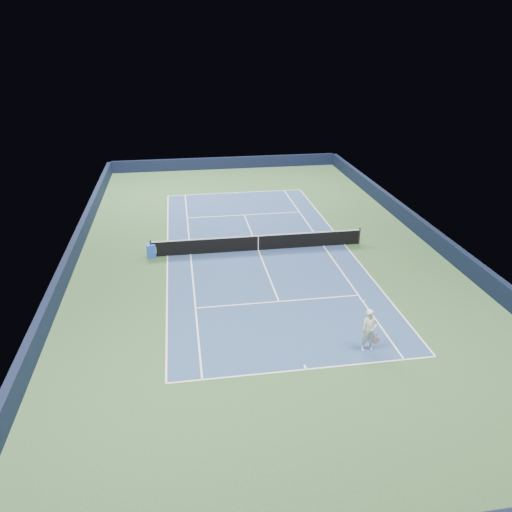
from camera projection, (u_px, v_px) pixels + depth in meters
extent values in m
plane|color=#2D4E2A|center=(258.00, 250.00, 30.45)|extent=(40.00, 40.00, 0.00)
cube|color=black|center=(225.00, 163.00, 48.04)|extent=(22.00, 0.35, 1.10)
cube|color=black|center=(426.00, 232.00, 31.75)|extent=(0.35, 40.00, 1.10)
cube|color=black|center=(73.00, 253.00, 28.68)|extent=(0.35, 40.00, 1.10)
cube|color=navy|center=(258.00, 250.00, 30.45)|extent=(10.97, 23.77, 0.01)
cube|color=white|center=(235.00, 193.00, 41.13)|extent=(10.97, 0.08, 0.00)
cube|color=white|center=(306.00, 369.00, 19.76)|extent=(10.97, 0.08, 0.00)
cube|color=white|center=(345.00, 245.00, 31.22)|extent=(0.08, 23.77, 0.00)
cube|color=white|center=(167.00, 256.00, 29.66)|extent=(0.08, 23.77, 0.00)
cube|color=white|center=(323.00, 246.00, 31.03)|extent=(0.08, 23.77, 0.00)
cube|color=white|center=(191.00, 254.00, 29.86)|extent=(0.08, 23.77, 0.00)
cube|color=white|center=(244.00, 215.00, 36.20)|extent=(8.23, 0.08, 0.00)
cube|color=white|center=(279.00, 301.00, 24.69)|extent=(8.23, 0.08, 0.00)
cube|color=white|center=(258.00, 250.00, 30.44)|extent=(0.08, 12.80, 0.00)
cube|color=white|center=(235.00, 193.00, 40.99)|extent=(0.08, 0.30, 0.00)
cube|color=white|center=(305.00, 367.00, 19.89)|extent=(0.08, 0.30, 0.00)
cylinder|color=black|center=(151.00, 249.00, 29.32)|extent=(0.10, 0.10, 1.07)
cylinder|color=black|center=(359.00, 236.00, 31.13)|extent=(0.10, 0.10, 1.07)
cube|color=black|center=(258.00, 243.00, 30.26)|extent=(12.80, 0.03, 0.91)
cube|color=white|center=(258.00, 236.00, 30.05)|extent=(12.80, 0.04, 0.06)
cube|color=white|center=(258.00, 243.00, 30.26)|extent=(0.05, 0.04, 0.91)
cube|color=blue|center=(151.00, 251.00, 29.35)|extent=(0.56, 0.52, 0.82)
cube|color=white|center=(156.00, 250.00, 29.38)|extent=(0.02, 0.36, 0.36)
imported|color=white|center=(369.00, 330.00, 20.60)|extent=(0.73, 0.51, 1.90)
cylinder|color=pink|center=(376.00, 336.00, 20.71)|extent=(0.03, 0.03, 0.31)
cylinder|color=black|center=(376.00, 340.00, 20.81)|extent=(0.31, 0.02, 0.31)
cylinder|color=pink|center=(376.00, 340.00, 20.81)|extent=(0.34, 0.03, 0.34)
sphere|color=#C8F032|center=(365.00, 301.00, 21.17)|extent=(0.07, 0.07, 0.07)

